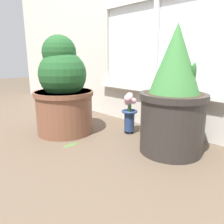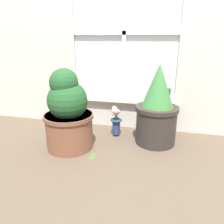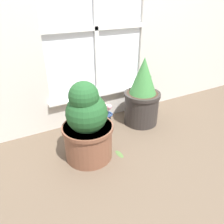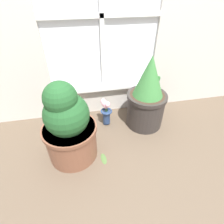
# 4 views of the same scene
# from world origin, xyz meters

# --- Properties ---
(ground_plane) EXTENTS (10.00, 10.00, 0.00)m
(ground_plane) POSITION_xyz_m (0.00, 0.00, 0.00)
(ground_plane) COLOR brown
(potted_plant_left) EXTENTS (0.41, 0.41, 0.67)m
(potted_plant_left) POSITION_xyz_m (-0.35, 0.12, 0.30)
(potted_plant_left) COLOR brown
(potted_plant_left) RESTS_ON ground_plane
(potted_plant_right) EXTENTS (0.37, 0.37, 0.69)m
(potted_plant_right) POSITION_xyz_m (0.35, 0.38, 0.31)
(potted_plant_right) COLOR #2D2826
(potted_plant_right) RESTS_ON ground_plane
(flower_vase) EXTENTS (0.11, 0.11, 0.28)m
(flower_vase) POSITION_xyz_m (-0.02, 0.44, 0.17)
(flower_vase) COLOR navy
(flower_vase) RESTS_ON ground_plane
(fallen_leaf) EXTENTS (0.05, 0.11, 0.01)m
(fallen_leaf) POSITION_xyz_m (-0.12, 0.02, 0.00)
(fallen_leaf) COLOR #476633
(fallen_leaf) RESTS_ON ground_plane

